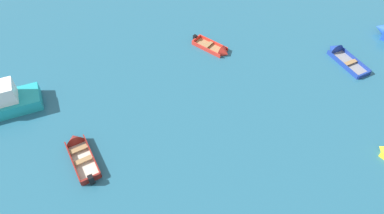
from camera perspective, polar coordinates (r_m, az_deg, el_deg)
name	(u,v)px	position (r m, az deg, el deg)	size (l,w,h in m)	color
rowboat_deep_blue_far_right	(339,54)	(32.78, 22.64, 7.96)	(3.23, 4.21, 1.32)	gray
rowboat_maroon_near_camera	(79,149)	(24.80, -17.85, -6.55)	(3.19, 3.98, 1.22)	beige
rowboat_red_near_right	(218,50)	(30.76, 4.17, 9.18)	(3.48, 2.87, 1.10)	#99754C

